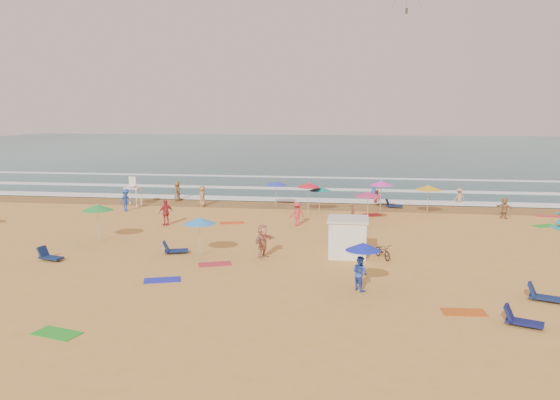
# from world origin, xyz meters

# --- Properties ---
(ground) EXTENTS (220.00, 220.00, 0.00)m
(ground) POSITION_xyz_m (0.00, 0.00, 0.00)
(ground) COLOR gold
(ground) RESTS_ON ground
(ocean) EXTENTS (220.00, 140.00, 0.18)m
(ocean) POSITION_xyz_m (0.00, 84.00, 0.00)
(ocean) COLOR #0C4756
(ocean) RESTS_ON ground
(wet_sand) EXTENTS (220.00, 220.00, 0.00)m
(wet_sand) POSITION_xyz_m (0.00, 12.50, 0.01)
(wet_sand) COLOR olive
(wet_sand) RESTS_ON ground
(surf_foam) EXTENTS (200.00, 18.70, 0.05)m
(surf_foam) POSITION_xyz_m (0.00, 21.32, 0.10)
(surf_foam) COLOR white
(surf_foam) RESTS_ON ground
(cabana) EXTENTS (2.00, 2.00, 2.00)m
(cabana) POSITION_xyz_m (5.65, -3.39, 1.00)
(cabana) COLOR white
(cabana) RESTS_ON ground
(cabana_roof) EXTENTS (2.20, 2.20, 0.12)m
(cabana_roof) POSITION_xyz_m (5.65, -3.39, 2.06)
(cabana_roof) COLOR silver
(cabana_roof) RESTS_ON cabana
(bicycle) EXTENTS (1.19, 1.66, 0.83)m
(bicycle) POSITION_xyz_m (7.55, -3.69, 0.42)
(bicycle) COLOR black
(bicycle) RESTS_ON ground
(lifeguard_stand) EXTENTS (1.20, 1.20, 2.10)m
(lifeguard_stand) POSITION_xyz_m (-12.60, 10.29, 1.05)
(lifeguard_stand) COLOR white
(lifeguard_stand) RESTS_ON ground
(beach_umbrellas) EXTENTS (68.71, 26.07, 0.79)m
(beach_umbrellas) POSITION_xyz_m (-2.70, 1.04, 2.15)
(beach_umbrellas) COLOR blue
(beach_umbrellas) RESTS_ON ground
(loungers) EXTENTS (46.33, 25.96, 0.34)m
(loungers) POSITION_xyz_m (7.74, -4.13, 0.17)
(loungers) COLOR #101451
(loungers) RESTS_ON ground
(towels) EXTENTS (45.56, 27.16, 0.03)m
(towels) POSITION_xyz_m (0.24, -2.76, 0.01)
(towels) COLOR #CC5419
(towels) RESTS_ON ground
(beachgoers) EXTENTS (45.46, 26.31, 2.09)m
(beachgoers) POSITION_xyz_m (-1.25, 3.97, 0.82)
(beachgoers) COLOR #AA824E
(beachgoers) RESTS_ON ground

